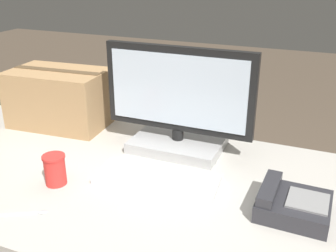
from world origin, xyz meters
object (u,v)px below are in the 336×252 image
Objects in this scene: monitor at (178,110)px; paper_cup_left at (55,170)px; keyboard at (156,179)px; cardboard_box at (60,98)px; spoon at (30,213)px; desk_phone at (291,204)px.

paper_cup_left is at bearing -124.71° from monitor.
cardboard_box is at bearing 148.11° from keyboard.
keyboard is 0.41m from spoon.
monitor is at bearing 151.23° from desk_phone.
monitor is 0.64m from spoon.
keyboard is at bearing -26.75° from cardboard_box.
cardboard_box is at bearing 165.17° from desk_phone.
paper_cup_left is 0.24× the size of cardboard_box.
paper_cup_left is at bearing 72.36° from spoon.
keyboard is 3.06× the size of spoon.
cardboard_box reaches higher than paper_cup_left.
keyboard is at bearing -83.98° from monitor.
keyboard is at bearing 19.55° from spoon.
desk_phone is (0.46, -0.27, -0.13)m from monitor.
spoon is at bearing -61.43° from cardboard_box.
spoon is at bearing -113.30° from monitor.
desk_phone is at bearing -16.67° from cardboard_box.
spoon is 0.32× the size of cardboard_box.
paper_cup_left reaches higher than spoon.
spoon is (-0.27, -0.30, -0.01)m from keyboard.
desk_phone is at bearing -5.64° from spoon.
monitor is 5.59× the size of paper_cup_left.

